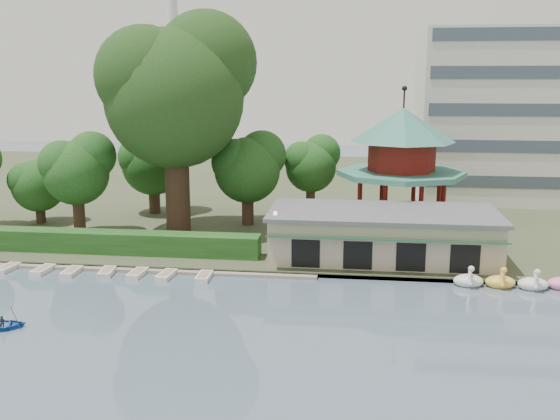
% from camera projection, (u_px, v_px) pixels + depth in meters
% --- Properties ---
extents(ground_plane, '(220.00, 220.00, 0.00)m').
position_uv_depth(ground_plane, '(197.00, 380.00, 31.54)').
color(ground_plane, slate).
rests_on(ground_plane, ground).
extents(shore, '(220.00, 70.00, 0.40)m').
position_uv_depth(shore, '(297.00, 191.00, 81.93)').
color(shore, '#424930').
rests_on(shore, ground).
extents(embankment, '(220.00, 0.60, 0.30)m').
position_uv_depth(embankment, '(253.00, 272.00, 48.28)').
color(embankment, gray).
rests_on(embankment, ground).
extents(dock, '(34.00, 1.60, 0.24)m').
position_uv_depth(dock, '(105.00, 267.00, 49.64)').
color(dock, gray).
rests_on(dock, ground).
extents(boathouse, '(18.60, 9.39, 3.90)m').
position_uv_depth(boathouse, '(383.00, 234.00, 51.14)').
color(boathouse, '#B6A58C').
rests_on(boathouse, shore).
extents(pavilion, '(12.40, 12.40, 13.50)m').
position_uv_depth(pavilion, '(402.00, 157.00, 59.54)').
color(pavilion, '#B6A58C').
rests_on(pavilion, shore).
extents(broadcast_tower, '(8.00, 8.00, 96.00)m').
position_uv_depth(broadcast_tower, '(172.00, 2.00, 165.19)').
color(broadcast_tower, silver).
rests_on(broadcast_tower, ground).
extents(hedge, '(30.00, 2.00, 1.80)m').
position_uv_depth(hedge, '(85.00, 241.00, 52.95)').
color(hedge, '#23531D').
rests_on(hedge, shore).
extents(lamp_post, '(0.36, 0.36, 4.28)m').
position_uv_depth(lamp_post, '(275.00, 228.00, 49.08)').
color(lamp_post, black).
rests_on(lamp_post, shore).
extents(big_tree, '(14.08, 13.12, 20.67)m').
position_uv_depth(big_tree, '(176.00, 87.00, 56.98)').
color(big_tree, '#3A281C').
rests_on(big_tree, shore).
extents(small_trees, '(39.11, 16.51, 9.64)m').
position_uv_depth(small_trees, '(140.00, 167.00, 62.42)').
color(small_trees, '#3A281C').
rests_on(small_trees, shore).
extents(swan_boats, '(13.46, 2.14, 1.92)m').
position_uv_depth(swan_boats, '(548.00, 284.00, 44.91)').
color(swan_boats, white).
rests_on(swan_boats, ground).
extents(moored_rowboats, '(24.57, 2.77, 0.36)m').
position_uv_depth(moored_rowboats, '(57.00, 270.00, 48.66)').
color(moored_rowboats, silver).
rests_on(moored_rowboats, ground).
extents(rowboat_with_passengers, '(4.94, 4.20, 2.01)m').
position_uv_depth(rowboat_with_passengers, '(0.00, 322.00, 37.85)').
color(rowboat_with_passengers, '#1A58A7').
rests_on(rowboat_with_passengers, ground).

